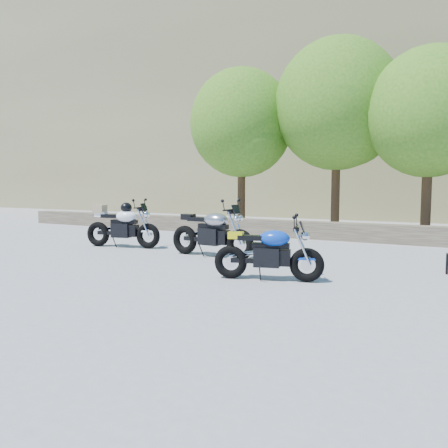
# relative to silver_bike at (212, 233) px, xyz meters

# --- Properties ---
(ground) EXTENTS (90.00, 90.00, 0.00)m
(ground) POSITION_rel_silver_bike_xyz_m (0.20, -1.18, -0.52)
(ground) COLOR gray
(ground) RESTS_ON ground
(stone_wall) EXTENTS (22.00, 0.55, 0.50)m
(stone_wall) POSITION_rel_silver_bike_xyz_m (0.20, 4.32, -0.27)
(stone_wall) COLOR #473E2F
(stone_wall) RESTS_ON ground
(hillside) EXTENTS (80.00, 30.00, 15.00)m
(hillside) POSITION_rel_silver_bike_xyz_m (3.20, 26.82, 6.98)
(hillside) COLOR olive
(hillside) RESTS_ON ground
(tree_decid_left) EXTENTS (3.67, 3.67, 5.62)m
(tree_decid_left) POSITION_rel_silver_bike_xyz_m (-2.19, 5.95, 3.12)
(tree_decid_left) COLOR #382314
(tree_decid_left) RESTS_ON ground
(tree_decid_mid) EXTENTS (4.08, 4.08, 6.24)m
(tree_decid_mid) POSITION_rel_silver_bike_xyz_m (1.11, 6.35, 3.52)
(tree_decid_mid) COLOR #382314
(tree_decid_mid) RESTS_ON ground
(tree_decid_right) EXTENTS (3.54, 3.54, 5.41)m
(tree_decid_right) POSITION_rel_silver_bike_xyz_m (3.91, 5.75, 2.98)
(tree_decid_right) COLOR #382314
(tree_decid_right) RESTS_ON ground
(silver_bike) EXTENTS (2.11, 0.67, 1.06)m
(silver_bike) POSITION_rel_silver_bike_xyz_m (0.00, 0.00, 0.00)
(silver_bike) COLOR black
(silver_bike) RESTS_ON ground
(white_bike) EXTENTS (2.03, 0.71, 1.13)m
(white_bike) POSITION_rel_silver_bike_xyz_m (-2.72, 0.19, 0.04)
(white_bike) COLOR black
(white_bike) RESTS_ON ground
(blue_bike) EXTENTS (1.77, 0.71, 0.91)m
(blue_bike) POSITION_rel_silver_bike_xyz_m (2.02, -1.60, -0.07)
(blue_bike) COLOR black
(blue_bike) RESTS_ON ground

